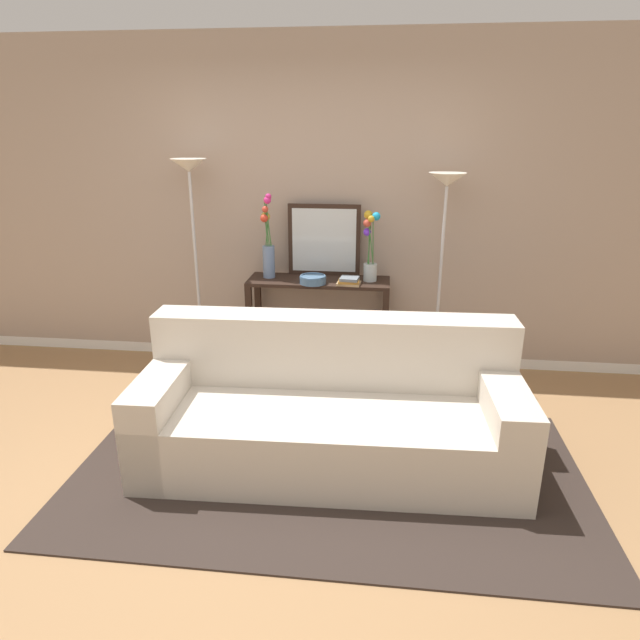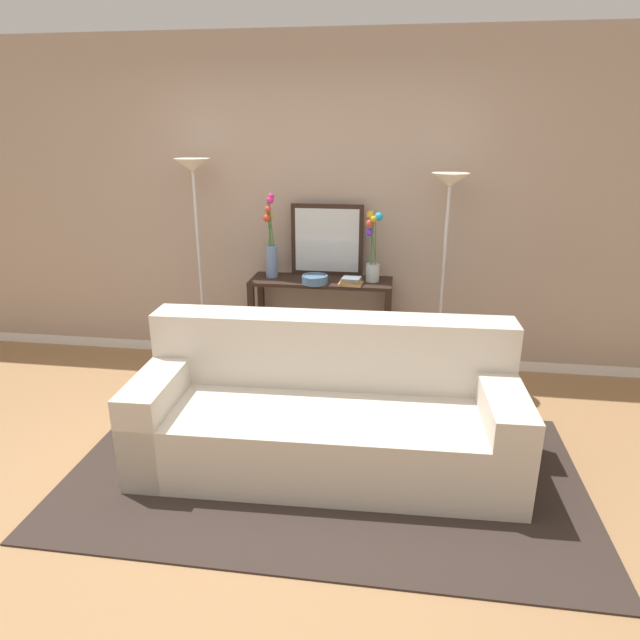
# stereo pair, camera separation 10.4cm
# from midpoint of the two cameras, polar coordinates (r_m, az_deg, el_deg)

# --- Properties ---
(ground_plane) EXTENTS (16.00, 16.00, 0.02)m
(ground_plane) POSITION_cam_midpoint_polar(r_m,az_deg,el_deg) (3.43, -7.59, -16.89)
(ground_plane) COLOR #9E754C
(back_wall) EXTENTS (12.00, 0.15, 2.70)m
(back_wall) POSITION_cam_midpoint_polar(r_m,az_deg,el_deg) (4.77, -2.46, 11.41)
(back_wall) COLOR white
(back_wall) RESTS_ON ground
(area_rug) EXTENTS (3.07, 1.69, 0.01)m
(area_rug) POSITION_cam_midpoint_polar(r_m,az_deg,el_deg) (3.51, -0.12, -15.39)
(area_rug) COLOR #332823
(area_rug) RESTS_ON ground
(couch) EXTENTS (2.31, 0.95, 0.88)m
(couch) POSITION_cam_midpoint_polar(r_m,az_deg,el_deg) (3.49, 0.16, -9.71)
(couch) COLOR beige
(couch) RESTS_ON ground
(console_table) EXTENTS (1.15, 0.38, 0.81)m
(console_table) POSITION_cam_midpoint_polar(r_m,az_deg,el_deg) (4.63, -0.78, 1.08)
(console_table) COLOR black
(console_table) RESTS_ON ground
(floor_lamp_left) EXTENTS (0.28, 0.28, 1.76)m
(floor_lamp_left) POSITION_cam_midpoint_polar(r_m,az_deg,el_deg) (4.65, -13.64, 11.13)
(floor_lamp_left) COLOR silver
(floor_lamp_left) RESTS_ON ground
(floor_lamp_right) EXTENTS (0.28, 0.28, 1.67)m
(floor_lamp_right) POSITION_cam_midpoint_polar(r_m,az_deg,el_deg) (4.39, 11.95, 9.91)
(floor_lamp_right) COLOR silver
(floor_lamp_right) RESTS_ON ground
(wall_mirror) EXTENTS (0.60, 0.02, 0.59)m
(wall_mirror) POSITION_cam_midpoint_polar(r_m,az_deg,el_deg) (4.63, -0.23, 8.17)
(wall_mirror) COLOR black
(wall_mirror) RESTS_ON console_table
(vase_tall_flowers) EXTENTS (0.11, 0.13, 0.69)m
(vase_tall_flowers) POSITION_cam_midpoint_polar(r_m,az_deg,el_deg) (4.59, -6.01, 7.53)
(vase_tall_flowers) COLOR #6B84AD
(vase_tall_flowers) RESTS_ON console_table
(vase_short_flowers) EXTENTS (0.13, 0.12, 0.56)m
(vase_short_flowers) POSITION_cam_midpoint_polar(r_m,az_deg,el_deg) (4.48, 4.49, 7.16)
(vase_short_flowers) COLOR silver
(vase_short_flowers) RESTS_ON console_table
(fruit_bowl) EXTENTS (0.21, 0.21, 0.07)m
(fruit_bowl) POSITION_cam_midpoint_polar(r_m,az_deg,el_deg) (4.44, -1.41, 4.19)
(fruit_bowl) COLOR #4C7093
(fruit_bowl) RESTS_ON console_table
(book_stack) EXTENTS (0.19, 0.16, 0.06)m
(book_stack) POSITION_cam_midpoint_polar(r_m,az_deg,el_deg) (4.40, 2.31, 4.00)
(book_stack) COLOR tan
(book_stack) RESTS_ON console_table
(book_row_under_console) EXTENTS (0.35, 0.18, 0.13)m
(book_row_under_console) POSITION_cam_midpoint_polar(r_m,az_deg,el_deg) (4.85, -4.19, -4.41)
(book_row_under_console) COLOR slate
(book_row_under_console) RESTS_ON ground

